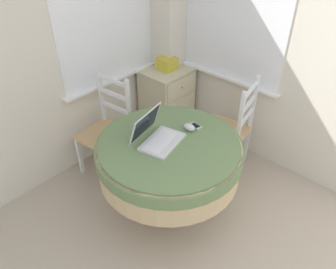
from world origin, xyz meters
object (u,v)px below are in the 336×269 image
at_px(dining_chair_near_back_window, 107,130).
at_px(dining_chair_near_right_window, 230,129).
at_px(storage_box, 167,63).
at_px(round_dining_table, 169,157).
at_px(computer_mouse, 189,127).
at_px(laptop, 156,135).
at_px(cell_phone, 195,126).
at_px(corner_cabinet, 167,100).

distance_m(dining_chair_near_back_window, dining_chair_near_right_window, 1.18).
height_order(dining_chair_near_right_window, storage_box, dining_chair_near_right_window).
xyz_separation_m(round_dining_table, computer_mouse, (0.23, -0.01, 0.16)).
distance_m(laptop, cell_phone, 0.36).
relative_size(round_dining_table, dining_chair_near_back_window, 1.15).
distance_m(dining_chair_near_right_window, storage_box, 0.99).
bearing_deg(laptop, computer_mouse, -18.30).
distance_m(round_dining_table, dining_chair_near_right_window, 0.87).
bearing_deg(laptop, corner_cabinet, 39.14).
xyz_separation_m(cell_phone, storage_box, (0.64, 0.90, 0.06)).
xyz_separation_m(cell_phone, corner_cabinet, (0.64, 0.90, -0.38)).
bearing_deg(dining_chair_near_back_window, cell_phone, -73.47).
distance_m(round_dining_table, storage_box, 1.31).
bearing_deg(dining_chair_near_back_window, computer_mouse, -77.94).
relative_size(laptop, corner_cabinet, 0.53).
relative_size(laptop, dining_chair_near_right_window, 0.41).
bearing_deg(dining_chair_near_back_window, round_dining_table, -93.14).
height_order(round_dining_table, corner_cabinet, corner_cabinet).
bearing_deg(dining_chair_near_right_window, round_dining_table, 179.12).
distance_m(computer_mouse, cell_phone, 0.07).
distance_m(cell_phone, storage_box, 1.11).
relative_size(cell_phone, storage_box, 0.62).
bearing_deg(computer_mouse, laptop, 161.70).
bearing_deg(cell_phone, laptop, 164.74).
height_order(laptop, computer_mouse, laptop).
bearing_deg(dining_chair_near_right_window, cell_phone, 179.65).
xyz_separation_m(round_dining_table, storage_box, (0.94, 0.89, 0.20)).
bearing_deg(storage_box, corner_cabinet, -97.06).
xyz_separation_m(laptop, dining_chair_near_right_window, (0.90, -0.10, -0.36)).
bearing_deg(corner_cabinet, dining_chair_near_back_window, -177.05).
bearing_deg(storage_box, round_dining_table, -136.50).
distance_m(round_dining_table, computer_mouse, 0.28).
relative_size(round_dining_table, corner_cabinet, 1.47).
relative_size(round_dining_table, storage_box, 6.34).
height_order(dining_chair_near_back_window, corner_cabinet, dining_chair_near_back_window).
height_order(round_dining_table, laptop, laptop).
xyz_separation_m(laptop, corner_cabinet, (0.99, 0.81, -0.43)).
bearing_deg(laptop, dining_chair_near_right_window, -6.26).
xyz_separation_m(laptop, dining_chair_near_back_window, (0.10, 0.76, -0.36)).
bearing_deg(cell_phone, storage_box, 54.62).
height_order(round_dining_table, computer_mouse, computer_mouse).
bearing_deg(dining_chair_near_back_window, laptop, -97.15).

